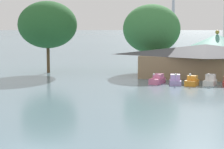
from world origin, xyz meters
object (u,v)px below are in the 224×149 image
(pedal_boat_white, at_px, (210,81))
(shoreline_tree_tall_left, at_px, (48,25))
(pedal_boat_pink, at_px, (157,80))
(green_roof_pavilion, at_px, (217,50))
(boathouse, at_px, (206,60))
(pedal_boat_orange, at_px, (192,81))
(pedal_boat_lavender, at_px, (175,81))
(shoreline_tree_mid, at_px, (152,29))

(pedal_boat_white, height_order, shoreline_tree_tall_left, shoreline_tree_tall_left)
(pedal_boat_pink, distance_m, green_roof_pavilion, 18.93)
(boathouse, height_order, shoreline_tree_tall_left, shoreline_tree_tall_left)
(pedal_boat_orange, distance_m, green_roof_pavilion, 18.21)
(pedal_boat_lavender, height_order, shoreline_tree_tall_left, shoreline_tree_tall_left)
(pedal_boat_pink, relative_size, pedal_boat_lavender, 1.18)
(pedal_boat_orange, distance_m, pedal_boat_white, 2.57)
(pedal_boat_white, height_order, green_roof_pavilion, green_roof_pavilion)
(shoreline_tree_tall_left, bearing_deg, green_roof_pavilion, 16.92)
(green_roof_pavilion, bearing_deg, pedal_boat_lavender, -107.49)
(pedal_boat_pink, xyz_separation_m, pedal_boat_orange, (4.64, -0.72, 0.00))
(pedal_boat_lavender, height_order, green_roof_pavilion, green_roof_pavilion)
(pedal_boat_pink, relative_size, boathouse, 0.15)
(pedal_boat_pink, height_order, pedal_boat_white, pedal_boat_white)
(green_roof_pavilion, bearing_deg, boathouse, -100.79)
(pedal_boat_lavender, height_order, boathouse, boathouse)
(pedal_boat_orange, relative_size, shoreline_tree_mid, 0.22)
(pedal_boat_white, xyz_separation_m, green_roof_pavilion, (0.93, 16.55, 3.12))
(green_roof_pavilion, xyz_separation_m, shoreline_tree_tall_left, (-27.44, -8.35, 4.33))
(pedal_boat_lavender, distance_m, boathouse, 9.44)
(pedal_boat_pink, bearing_deg, pedal_boat_orange, 96.30)
(boathouse, height_order, shoreline_tree_mid, shoreline_tree_mid)
(boathouse, relative_size, shoreline_tree_mid, 1.81)
(pedal_boat_lavender, distance_m, green_roof_pavilion, 18.43)
(green_roof_pavilion, distance_m, shoreline_tree_mid, 11.74)
(green_roof_pavilion, distance_m, shoreline_tree_tall_left, 29.00)
(pedal_boat_lavender, height_order, shoreline_tree_mid, shoreline_tree_mid)
(boathouse, bearing_deg, shoreline_tree_mid, 143.98)
(pedal_boat_white, bearing_deg, green_roof_pavilion, -172.92)
(green_roof_pavilion, height_order, shoreline_tree_tall_left, shoreline_tree_tall_left)
(pedal_boat_white, distance_m, shoreline_tree_tall_left, 28.73)
(shoreline_tree_tall_left, bearing_deg, pedal_boat_orange, -21.01)
(boathouse, xyz_separation_m, shoreline_tree_mid, (-9.24, 6.72, 4.67))
(green_roof_pavilion, relative_size, shoreline_tree_tall_left, 1.10)
(pedal_boat_pink, relative_size, shoreline_tree_tall_left, 0.27)
(pedal_boat_white, xyz_separation_m, shoreline_tree_tall_left, (-26.51, 8.20, 7.45))
(pedal_boat_orange, xyz_separation_m, shoreline_tree_mid, (-7.68, 15.43, 6.80))
(pedal_boat_lavender, height_order, pedal_boat_white, pedal_boat_white)
(pedal_boat_white, distance_m, green_roof_pavilion, 16.87)
(boathouse, distance_m, green_roof_pavilion, 9.14)
(boathouse, bearing_deg, green_roof_pavilion, 79.21)
(pedal_boat_pink, xyz_separation_m, shoreline_tree_tall_left, (-19.54, 8.57, 7.48))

